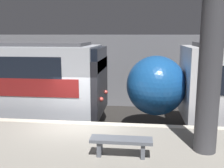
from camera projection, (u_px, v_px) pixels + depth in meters
name	position (u px, v px, depth m)	size (l,w,h in m)	color
ground_plane	(82.00, 153.00, 9.08)	(120.00, 120.00, 0.00)	#282623
platform	(65.00, 164.00, 7.11)	(40.00, 3.83, 1.15)	gray
station_rear_barrier	(106.00, 71.00, 14.79)	(50.00, 0.15, 4.03)	gray
support_pillar_near	(210.00, 72.00, 6.28)	(0.55, 0.55, 4.01)	#47474C
platform_bench	(121.00, 143.00, 6.31)	(1.50, 0.40, 0.45)	slate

